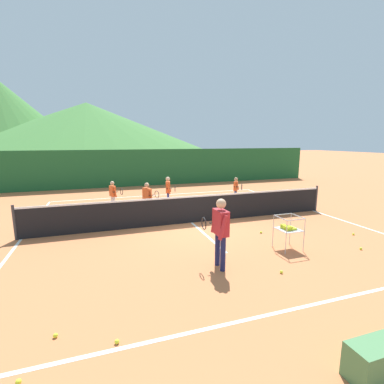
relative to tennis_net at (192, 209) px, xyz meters
The scene contains 23 objects.
ground_plane 0.50m from the tennis_net, ahead, with size 120.00×120.00×0.00m, color #C67042.
line_baseline_near 5.49m from the tennis_net, 90.00° to the right, with size 10.66×0.08×0.01m, color white.
line_baseline_far 5.39m from the tennis_net, 90.00° to the left, with size 10.66×0.08×0.01m, color white.
line_sideline_west 5.36m from the tennis_net, behind, with size 0.08×10.84×0.01m, color white.
line_sideline_east 5.36m from the tennis_net, ahead, with size 0.08×10.84×0.01m, color white.
line_service_center 0.50m from the tennis_net, ahead, with size 0.08×5.75×0.01m, color white.
tennis_net is the anchor object (origin of this frame).
instructor 3.65m from the tennis_net, 98.29° to the right, with size 0.42×0.74×1.62m.
student_0 3.70m from the tennis_net, 133.12° to the left, with size 0.53×0.53×1.24m.
student_1 1.92m from the tennis_net, 133.87° to the left, with size 0.59×0.54×1.31m.
student_2 2.53m from the tennis_net, 95.11° to the left, with size 0.42×0.70×1.35m.
student_3 3.88m from the tennis_net, 38.98° to the left, with size 0.41×0.67×1.19m.
ball_cart 3.55m from the tennis_net, 62.05° to the right, with size 0.58×0.58×0.90m.
tennis_ball_0 7.01m from the tennis_net, 125.77° to the right, with size 0.07×0.07×0.07m, color yellow.
tennis_ball_1 5.20m from the tennis_net, 47.50° to the right, with size 0.07×0.07×0.07m, color yellow.
tennis_ball_2 6.11m from the tennis_net, 118.65° to the right, with size 0.07×0.07×0.07m, color yellow.
tennis_ball_3 2.53m from the tennis_net, 46.53° to the right, with size 0.07×0.07×0.07m, color yellow.
tennis_ball_4 4.35m from the tennis_net, 81.30° to the right, with size 0.07×0.07×0.07m, color yellow.
tennis_ball_5 6.23m from the tennis_net, 127.50° to the right, with size 0.07×0.07×0.07m, color yellow.
tennis_ball_6 5.21m from the tennis_net, 33.44° to the right, with size 0.07×0.07×0.07m, color yellow.
windscreen_fence 8.80m from the tennis_net, 90.00° to the left, with size 23.46×0.08×2.33m, color #1E5B2D.
hill_0 63.68m from the tennis_net, 94.51° to the left, with size 59.79×59.79×11.66m, color #427A38.
hill_2 72.69m from the tennis_net, 107.46° to the left, with size 38.35×38.35×10.68m, color #2D6628.
Camera 1 is at (-3.03, -9.05, 2.88)m, focal length 26.04 mm.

